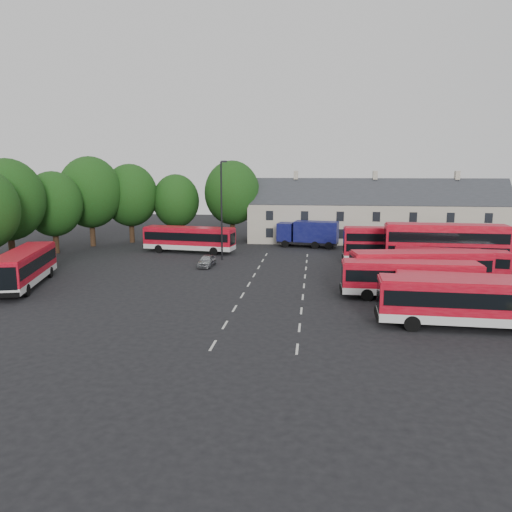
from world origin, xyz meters
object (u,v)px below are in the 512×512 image
Objects in this scene: box_truck at (309,233)px; silver_car at (207,261)px; bus_row_a at (470,299)px; bus_dd_south at (445,245)px; bus_west at (24,265)px; lamppost at (222,208)px.

box_truck is 18.20m from silver_car.
bus_dd_south is (2.97, 18.80, 0.80)m from bus_row_a.
bus_west is 35.59m from box_truck.
lamppost is at bearing -59.48° from bus_west.
box_truck is at bearing 110.50° from bus_row_a.
box_truck reaches higher than bus_row_a.
bus_dd_south is at bearing 83.27° from bus_row_a.
box_truck is 14.89m from lamppost.
silver_car is (-10.62, -14.72, -1.33)m from box_truck.
bus_dd_south is 20.14m from box_truck.
bus_row_a is 31.01m from lamppost.
bus_row_a is at bearing -38.84° from silver_car.
lamppost reaches higher than bus_row_a.
bus_dd_south is 1.45× the size of box_truck.
bus_west is (-38.55, -11.21, -0.82)m from bus_dd_south.
bus_dd_south is at bearing -88.76° from bus_west.
bus_row_a is 19.05m from bus_dd_south.
lamppost is at bearing 79.46° from silver_car.
bus_dd_south reaches higher than bus_west.
silver_car is 0.33× the size of lamppost.
bus_west is 1.05× the size of lamppost.
bus_row_a reaches higher than bus_west.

